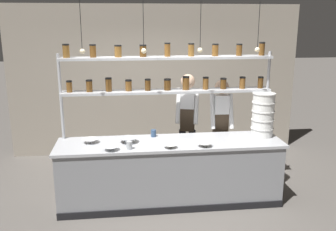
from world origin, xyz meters
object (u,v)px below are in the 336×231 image
object	(u,v)px
prep_bowl_center_front	(170,146)
prep_bowl_near_right	(128,140)
prep_bowl_center_back	(90,141)
serving_cup_by_board	(153,133)
prep_bowl_far_left	(111,148)
serving_cup_front	(129,145)
prep_bowl_near_left	(204,145)
container_stack	(263,115)
chef_center	(221,125)
spice_shelf_unit	(167,77)
chef_left	(187,119)

from	to	relation	value
prep_bowl_center_front	prep_bowl_near_right	world-z (taller)	prep_bowl_near_right
prep_bowl_center_back	serving_cup_by_board	distance (m)	0.92
prep_bowl_center_front	prep_bowl_far_left	world-z (taller)	prep_bowl_far_left
prep_bowl_near_right	serving_cup_front	size ratio (longest dim) A/B	2.48
prep_bowl_center_back	prep_bowl_far_left	size ratio (longest dim) A/B	1.10
prep_bowl_near_left	container_stack	bearing A→B (deg)	21.28
prep_bowl_center_front	chef_center	bearing A→B (deg)	41.95
prep_bowl_near_right	container_stack	bearing A→B (deg)	2.06
spice_shelf_unit	chef_left	bearing A→B (deg)	48.70
prep_bowl_near_right	prep_bowl_far_left	bearing A→B (deg)	-127.53
chef_center	prep_bowl_far_left	size ratio (longest dim) A/B	8.32
prep_bowl_near_left	prep_bowl_center_back	size ratio (longest dim) A/B	0.90
prep_bowl_near_left	prep_bowl_center_back	distance (m)	1.59
chef_left	prep_bowl_center_back	xyz separation A→B (m)	(-1.49, -0.69, -0.08)
prep_bowl_center_front	serving_cup_front	size ratio (longest dim) A/B	1.71
prep_bowl_far_left	serving_cup_by_board	size ratio (longest dim) A/B	1.95
chef_left	container_stack	world-z (taller)	chef_left
container_stack	serving_cup_by_board	world-z (taller)	container_stack
chef_left	serving_cup_front	world-z (taller)	chef_left
chef_left	prep_bowl_far_left	bearing A→B (deg)	-124.03
prep_bowl_near_left	prep_bowl_near_right	distance (m)	1.07
serving_cup_by_board	prep_bowl_far_left	bearing A→B (deg)	-138.90
spice_shelf_unit	container_stack	distance (m)	1.51
prep_bowl_near_right	prep_bowl_center_back	bearing A→B (deg)	175.20
spice_shelf_unit	prep_bowl_far_left	bearing A→B (deg)	-143.68
spice_shelf_unit	prep_bowl_center_back	distance (m)	1.41
prep_bowl_center_back	spice_shelf_unit	bearing A→B (deg)	12.86
spice_shelf_unit	prep_bowl_near_right	bearing A→B (deg)	-152.98
spice_shelf_unit	serving_cup_front	size ratio (longest dim) A/B	28.85
prep_bowl_far_left	serving_cup_by_board	bearing A→B (deg)	41.10
chef_left	spice_shelf_unit	bearing A→B (deg)	-116.17
prep_bowl_near_right	serving_cup_front	bearing A→B (deg)	-87.35
spice_shelf_unit	chef_center	bearing A→B (deg)	13.99
prep_bowl_center_back	container_stack	bearing A→B (deg)	0.62
chef_left	serving_cup_by_board	size ratio (longest dim) A/B	16.85
spice_shelf_unit	prep_bowl_near_left	xyz separation A→B (m)	(0.44, -0.59, -0.84)
chef_center	serving_cup_front	distance (m)	1.65
serving_cup_front	chef_left	bearing A→B (deg)	46.71
serving_cup_front	prep_bowl_near_right	bearing A→B (deg)	92.65
chef_center	serving_cup_front	bearing A→B (deg)	-148.27
spice_shelf_unit	prep_bowl_center_back	xyz separation A→B (m)	(-1.11, -0.25, -0.83)
prep_bowl_center_front	serving_cup_front	bearing A→B (deg)	177.79
prep_bowl_center_front	prep_bowl_center_back	world-z (taller)	prep_bowl_center_back
container_stack	prep_bowl_near_left	xyz separation A→B (m)	(-0.94, -0.37, -0.30)
prep_bowl_near_left	serving_cup_front	bearing A→B (deg)	178.98
prep_bowl_center_front	prep_bowl_near_left	bearing A→B (deg)	0.34
prep_bowl_far_left	prep_bowl_near_right	bearing A→B (deg)	52.47
spice_shelf_unit	chef_center	world-z (taller)	spice_shelf_unit
chef_left	prep_bowl_far_left	world-z (taller)	chef_left
spice_shelf_unit	container_stack	world-z (taller)	spice_shelf_unit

